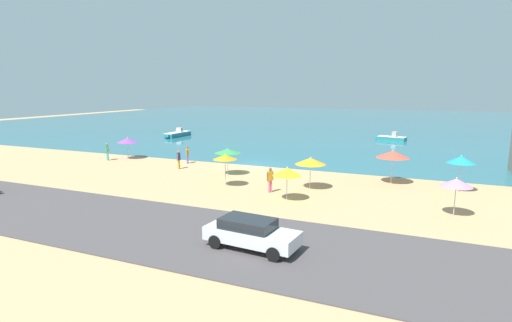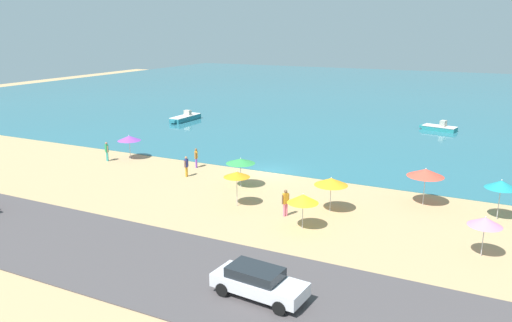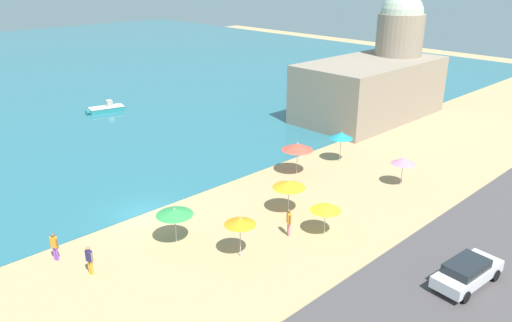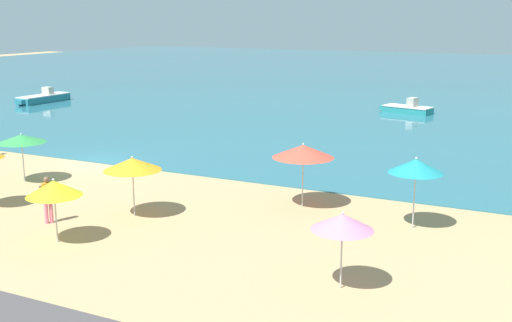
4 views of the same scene
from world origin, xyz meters
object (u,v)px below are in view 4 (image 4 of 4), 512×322
Objects in this scene: beach_umbrella_3 at (303,151)px; skiff_nearshore at (44,98)px; beach_umbrella_4 at (132,164)px; beach_umbrella_7 at (416,166)px; bather_1 at (48,197)px; skiff_offshore at (407,109)px; beach_umbrella_1 at (21,139)px; beach_umbrella_0 at (54,188)px; beach_umbrella_5 at (342,222)px.

beach_umbrella_3 is 38.00m from skiff_nearshore.
beach_umbrella_3 is 1.11× the size of beach_umbrella_4.
beach_umbrella_7 reaches higher than skiff_nearshore.
bather_1 reaches higher than skiff_offshore.
skiff_nearshore is (-19.53, 21.29, -1.63)m from beach_umbrella_1.
beach_umbrella_4 is at bearing -161.57° from beach_umbrella_7.
bather_1 is at bearing -99.46° from skiff_offshore.
beach_umbrella_7 is at bearing 4.39° from beach_umbrella_1.
beach_umbrella_3 is (13.21, 2.09, 0.25)m from beach_umbrella_1.
skiff_offshore is (3.83, 34.85, -1.52)m from beach_umbrella_0.
beach_umbrella_4 is 0.55× the size of skiff_offshore.
bather_1 is at bearing 140.69° from beach_umbrella_0.
beach_umbrella_3 is 8.08m from beach_umbrella_5.
beach_umbrella_3 is at bearing 120.06° from beach_umbrella_5.
beach_umbrella_0 is 3.63m from beach_umbrella_4.
beach_umbrella_1 reaches higher than bather_1.
beach_umbrella_4 is 1.04× the size of beach_umbrella_5.
beach_umbrella_0 is 1.25× the size of bather_1.
bather_1 is 35.68m from skiff_nearshore.
beach_umbrella_0 is 0.99× the size of beach_umbrella_5.
beach_umbrella_3 is (5.97, 7.65, 0.39)m from beach_umbrella_0.
beach_umbrella_4 is at bearing -95.92° from skiff_offshore.
beach_umbrella_7 is at bearing 33.07° from beach_umbrella_0.
beach_umbrella_7 is 0.48× the size of skiff_nearshore.
beach_umbrella_0 is 2.42m from bather_1.
beach_umbrella_3 is at bearing 38.94° from bather_1.
beach_umbrella_7 is at bearing -28.04° from skiff_nearshore.
skiff_offshore is at bearing 69.31° from beach_umbrella_1.
bather_1 is (-12.39, -5.51, -1.32)m from beach_umbrella_7.
skiff_nearshore is (-32.73, 19.20, -1.88)m from beach_umbrella_3.
beach_umbrella_5 is 34.77m from skiff_offshore.
beach_umbrella_3 is at bearing 37.11° from beach_umbrella_4.
beach_umbrella_7 reaches higher than beach_umbrella_1.
skiff_nearshore is at bearing 144.55° from beach_umbrella_5.
skiff_nearshore is at bearing 134.90° from beach_umbrella_0.
skiff_nearshore is at bearing 132.52° from beach_umbrella_1.
beach_umbrella_0 is 9.12m from beach_umbrella_1.
beach_umbrella_3 is 6.76m from beach_umbrella_4.
skiff_offshore is at bearing 80.54° from bather_1.
skiff_offshore is (-6.82, 27.91, -1.94)m from beach_umbrella_7.
beach_umbrella_7 reaches higher than skiff_offshore.
beach_umbrella_5 reaches higher than skiff_nearshore.
beach_umbrella_7 is 0.61× the size of skiff_offshore.
skiff_nearshore reaches higher than skiff_offshore.
skiff_nearshore is (-36.78, 26.19, -1.56)m from beach_umbrella_5.
beach_umbrella_0 reaches higher than bather_1.
beach_umbrella_1 is 1.28× the size of bather_1.
bather_1 is 0.41× the size of skiff_offshore.
bather_1 is at bearing -137.17° from beach_umbrella_4.
beach_umbrella_0 is 0.95× the size of beach_umbrella_4.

